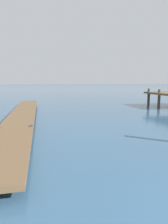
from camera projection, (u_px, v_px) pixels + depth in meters
The scene contains 1 object.
floating_dock at pixel (22, 116), 14.34m from camera, with size 3.43×20.88×0.53m.
Camera 1 is at (-4.46, -1.15, 2.78)m, focal length 32.25 mm.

